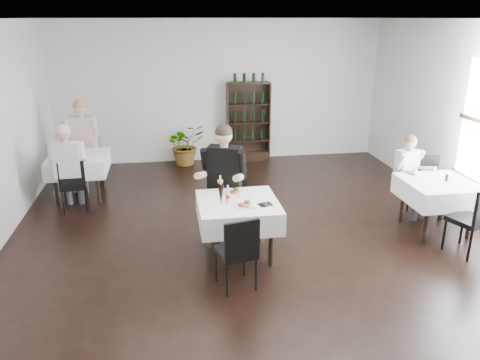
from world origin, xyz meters
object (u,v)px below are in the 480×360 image
Objects in this scene: wine_shelf at (248,123)px; diner_main at (223,174)px; potted_tree at (185,144)px; main_table at (238,212)px.

diner_main is (-1.02, -3.75, 0.11)m from wine_shelf.
main_table is at bearing -83.39° from potted_tree.
wine_shelf is at bearing 78.22° from main_table.
wine_shelf is 3.89m from diner_main.
potted_tree is at bearing 95.70° from diner_main.
diner_main is at bearing 102.36° from main_table.
wine_shelf is 4.41m from main_table.
potted_tree is 3.69m from diner_main.
main_table is 0.63× the size of diner_main.
diner_main is at bearing -105.29° from wine_shelf.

